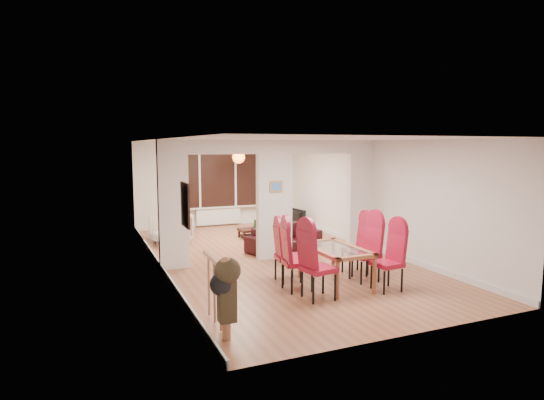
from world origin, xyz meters
TOP-DOWN VIEW (x-y plane):
  - floor at (0.00, 0.00)m, footprint 5.00×9.00m
  - room_walls at (0.00, 0.00)m, footprint 5.00×9.00m
  - divider_wall at (0.00, 0.00)m, footprint 5.00×0.18m
  - bay_window_blinds at (0.00, 4.44)m, footprint 3.00×0.08m
  - radiator at (0.00, 4.40)m, footprint 1.40×0.08m
  - pendant_light at (0.30, 3.30)m, footprint 0.36×0.36m
  - stair_newel at (-2.25, -3.20)m, footprint 0.40×1.20m
  - wall_poster at (-2.47, -2.40)m, footprint 0.04×0.52m
  - pillar_photo at (0.00, -0.10)m, footprint 0.30×0.03m
  - dining_table at (0.22, -2.24)m, footprint 0.82×1.45m
  - dining_chair_la at (-0.41, -2.78)m, footprint 0.55×0.55m
  - dining_chair_lb at (-0.53, -2.23)m, footprint 0.54×0.54m
  - dining_chair_lc at (-0.46, -1.71)m, footprint 0.49×0.49m
  - dining_chair_ra at (0.88, -2.85)m, footprint 0.48×0.48m
  - dining_chair_rb at (0.85, -2.22)m, footprint 0.51×0.51m
  - dining_chair_rc at (0.96, -1.75)m, footprint 0.48×0.48m
  - sofa at (0.56, 0.67)m, footprint 2.09×1.44m
  - armchair at (-1.84, 2.39)m, footprint 1.06×1.07m
  - person at (-1.75, 2.89)m, footprint 0.65×0.45m
  - television at (2.00, 3.20)m, footprint 1.02×0.22m
  - coffee_table at (0.51, 2.31)m, footprint 1.07×0.55m
  - bottle at (0.40, 2.24)m, footprint 0.07×0.07m
  - bowl at (0.48, 2.31)m, footprint 0.22×0.22m
  - shoes at (0.06, -0.33)m, footprint 0.22×0.24m

SIDE VIEW (x-z plane):
  - floor at x=0.00m, z-range -0.01..0.01m
  - shoes at x=0.06m, z-range 0.00..0.09m
  - coffee_table at x=0.51m, z-range 0.00..0.24m
  - bowl at x=0.48m, z-range 0.24..0.30m
  - sofa at x=0.56m, z-range 0.00..0.57m
  - television at x=2.00m, z-range 0.00..0.58m
  - radiator at x=0.00m, z-range 0.05..0.55m
  - dining_table at x=0.22m, z-range 0.00..0.68m
  - bottle at x=0.40m, z-range 0.24..0.51m
  - armchair at x=-1.84m, z-range 0.00..0.76m
  - dining_chair_lc at x=-0.46m, z-range 0.00..1.07m
  - dining_chair_rc at x=0.96m, z-range 0.00..1.08m
  - stair_newel at x=-2.25m, z-range 0.00..1.10m
  - dining_chair_ra at x=0.88m, z-range 0.00..1.11m
  - dining_chair_rb at x=0.85m, z-range 0.00..1.14m
  - dining_chair_lb at x=-0.53m, z-range 0.00..1.15m
  - dining_chair_la at x=-0.41m, z-range 0.00..1.19m
  - person at x=-1.75m, z-range 0.00..1.70m
  - room_walls at x=0.00m, z-range 0.00..2.60m
  - divider_wall at x=0.00m, z-range 0.00..2.60m
  - bay_window_blinds at x=0.00m, z-range 0.60..2.40m
  - wall_poster at x=-2.47m, z-range 1.27..1.94m
  - pillar_photo at x=0.00m, z-range 1.48..1.73m
  - pendant_light at x=0.30m, z-range 1.97..2.33m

